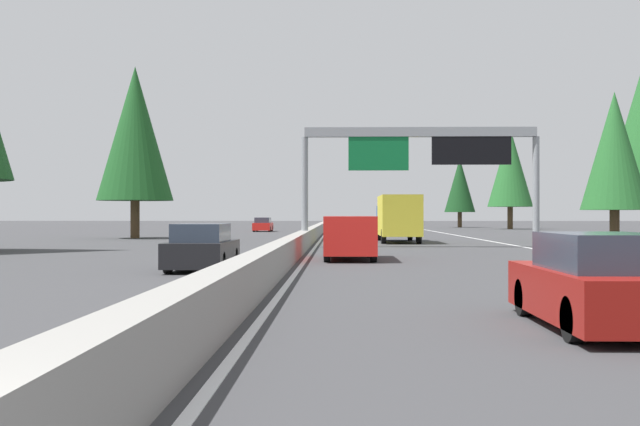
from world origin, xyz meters
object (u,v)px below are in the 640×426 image
Objects in this scene: oncoming_far at (202,248)px; conifer_right_near at (614,151)px; conifer_right_distant at (460,185)px; sedan_near_center at (599,284)px; minivan_near_right at (350,235)px; oncoming_near at (263,225)px; sign_gantry_overhead at (423,152)px; conifer_right_far at (510,167)px; sedan_distant_b at (387,222)px; box_truck_mid_right at (398,217)px; conifer_left_near at (135,134)px.

conifer_right_near is at bearing 137.94° from oncoming_far.
conifer_right_distant is at bearing 0.15° from conifer_right_near.
sedan_near_center is 14.90m from oncoming_far.
minivan_near_right reaches higher than oncoming_near.
minivan_near_right is 0.54× the size of conifer_right_near.
conifer_right_far is (53.75, -16.42, 2.47)m from sign_gantry_overhead.
oncoming_near is at bearing 9.44° from minivan_near_right.
sign_gantry_overhead is 75.38m from sedan_distant_b.
sedan_near_center is 69.52m from oncoming_near.
box_truck_mid_right reaches higher than minivan_near_right.
conifer_right_near reaches higher than minivan_near_right.
conifer_right_far is at bearing 116.86° from oncoming_near.
oncoming_near is at bearing 20.66° from box_truck_mid_right.
oncoming_far is at bearing 162.15° from box_truck_mid_right.
oncoming_near is at bearing -176.30° from oncoming_far.
oncoming_far is 0.35× the size of conifer_right_far.
sedan_distant_b is 0.46× the size of conifer_right_distant.
box_truck_mid_right is 49.14m from conifer_right_far.
conifer_left_near is at bearing 159.38° from sedan_distant_b.
conifer_right_far is at bearing -11.50° from sedan_near_center.
box_truck_mid_right is at bearing 0.39° from sedan_near_center.
conifer_right_near is at bearing 175.15° from conifer_right_far.
box_truck_mid_right reaches higher than sedan_near_center.
sign_gantry_overhead is 41.30m from oncoming_near.
sedan_near_center is at bearing -179.61° from box_truck_mid_right.
box_truck_mid_right is 0.88× the size of conifer_right_distant.
oncoming_far is at bearing 140.92° from minivan_near_right.
minivan_near_right is 19.54m from box_truck_mid_right.
sedan_distant_b is at bearing -3.00° from box_truck_mid_right.
sign_gantry_overhead is at bearing 163.01° from conifer_right_far.
minivan_near_right is 0.59× the size of box_truck_mid_right.
conifer_right_near is (35.90, -12.91, 4.98)m from sedan_near_center.
conifer_right_distant is at bearing -7.58° from sedan_near_center.
sign_gantry_overhead is 2.88× the size of sedan_near_center.
conifer_left_near reaches higher than sign_gantry_overhead.
conifer_left_near reaches higher than sedan_distant_b.
minivan_near_right reaches higher than sedan_distant_b.
sedan_distant_b is at bearing 157.12° from oncoming_near.
sign_gantry_overhead is 1.31× the size of conifer_right_distant.
conifer_left_near is (-59.57, 22.41, 7.08)m from sedan_distant_b.
sign_gantry_overhead is 29.68m from sedan_near_center.
conifer_right_far is 13.51m from conifer_right_distant.
minivan_near_right is 86.62m from sedan_distant_b.
conifer_right_distant is at bearing 137.92° from oncoming_near.
minivan_near_right is at bearing 170.16° from box_truck_mid_right.
oncoming_near is 56.24m from oncoming_far.
conifer_right_near reaches higher than oncoming_near.
conifer_right_distant is (59.94, 0.16, 0.21)m from conifer_right_near.
oncoming_far is at bearing 3.70° from oncoming_near.
conifer_right_near is (23.54, -21.24, 4.98)m from oncoming_far.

